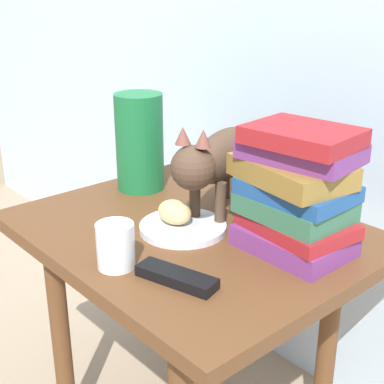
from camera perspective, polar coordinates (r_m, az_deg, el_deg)
name	(u,v)px	position (r m, az deg, el deg)	size (l,w,h in m)	color
side_table	(192,262)	(1.20, 0.00, -7.29)	(0.72, 0.58, 0.56)	brown
plate	(182,227)	(1.15, -1.02, -3.68)	(0.18, 0.18, 0.01)	silver
bread_roll	(175,212)	(1.14, -1.83, -2.11)	(0.08, 0.06, 0.05)	#E0BC7A
cat	(219,158)	(1.18, 2.84, 3.52)	(0.21, 0.45, 0.23)	#4C3828
book_stack	(296,190)	(1.04, 10.84, 0.16)	(0.24, 0.19, 0.24)	#72337A
green_vase	(140,142)	(1.35, -5.50, 5.21)	(0.12, 0.12, 0.24)	#196B38
candle_jar	(116,248)	(1.00, -7.98, -5.80)	(0.07, 0.07, 0.08)	silver
tv_remote	(176,277)	(0.96, -1.64, -8.88)	(0.15, 0.04, 0.02)	black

